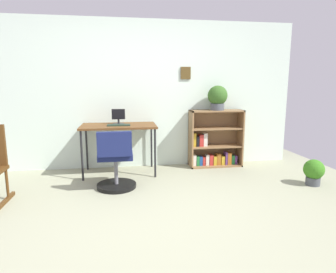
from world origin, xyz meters
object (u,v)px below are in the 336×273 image
object	(u,v)px
monitor	(118,117)
potted_plant_floor	(314,171)
keyboard	(119,125)
desk	(119,129)
bookshelf_low	(214,142)
potted_plant_on_shelf	(218,97)
office_chair	(116,164)

from	to	relation	value
monitor	potted_plant_floor	bearing A→B (deg)	-21.56
keyboard	potted_plant_floor	xyz separation A→B (m)	(2.61, -0.87, -0.57)
potted_plant_floor	desk	bearing A→B (deg)	160.03
bookshelf_low	keyboard	bearing A→B (deg)	-169.58
keyboard	bookshelf_low	xyz separation A→B (m)	(1.56, 0.29, -0.35)
monitor	bookshelf_low	xyz separation A→B (m)	(1.57, 0.12, -0.45)
monitor	desk	bearing A→B (deg)	-89.29
desk	keyboard	distance (m)	0.10
potted_plant_on_shelf	potted_plant_floor	size ratio (longest dim) A/B	1.11
office_chair	keyboard	bearing A→B (deg)	86.11
keyboard	office_chair	size ratio (longest dim) A/B	0.42
office_chair	potted_plant_on_shelf	distance (m)	2.01
desk	office_chair	world-z (taller)	office_chair
monitor	office_chair	size ratio (longest dim) A/B	0.29
desk	potted_plant_on_shelf	world-z (taller)	potted_plant_on_shelf
monitor	potted_plant_floor	distance (m)	2.89
monitor	bookshelf_low	world-z (taller)	monitor
monitor	keyboard	bearing A→B (deg)	-88.95
bookshelf_low	potted_plant_floor	distance (m)	1.57
desk	potted_plant_floor	bearing A→B (deg)	-19.97
desk	monitor	size ratio (longest dim) A/B	4.81
desk	potted_plant_floor	size ratio (longest dim) A/B	3.14
bookshelf_low	potted_plant_on_shelf	size ratio (longest dim) A/B	2.38
desk	potted_plant_floor	world-z (taller)	desk
potted_plant_on_shelf	potted_plant_floor	distance (m)	1.78
potted_plant_on_shelf	potted_plant_floor	world-z (taller)	potted_plant_on_shelf
keyboard	bookshelf_low	size ratio (longest dim) A/B	0.36
monitor	potted_plant_on_shelf	bearing A→B (deg)	2.50
keyboard	monitor	bearing A→B (deg)	91.05
desk	potted_plant_on_shelf	bearing A→B (deg)	5.50
monitor	bookshelf_low	distance (m)	1.64
bookshelf_low	potted_plant_on_shelf	bearing A→B (deg)	-67.09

